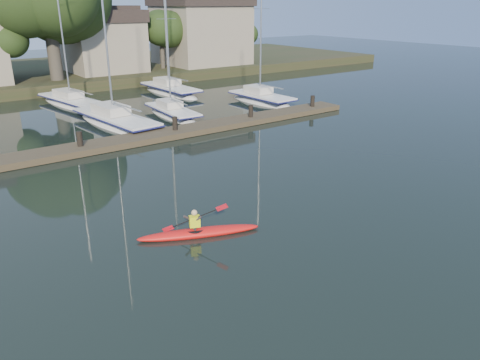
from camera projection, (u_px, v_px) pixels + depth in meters
ground at (289, 229)px, 17.32m from camera, size 160.00×160.00×0.00m
kayak at (198, 231)px, 16.78m from camera, size 4.34×2.24×1.42m
dock at (131, 140)px, 27.78m from camera, size 34.00×2.00×1.80m
sailboat_2 at (116, 128)px, 32.09m from camera, size 3.43×10.27×16.67m
sailboat_3 at (173, 118)px, 34.73m from camera, size 2.37×7.44×11.83m
sailboat_4 at (261, 105)px, 39.48m from camera, size 2.55×7.71×12.99m
sailboat_6 at (73, 108)px, 38.17m from camera, size 3.70×10.17×15.83m
sailboat_7 at (171, 96)px, 43.40m from camera, size 2.70×9.01×14.40m
shore at (35, 51)px, 47.37m from camera, size 90.00×25.25×12.75m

